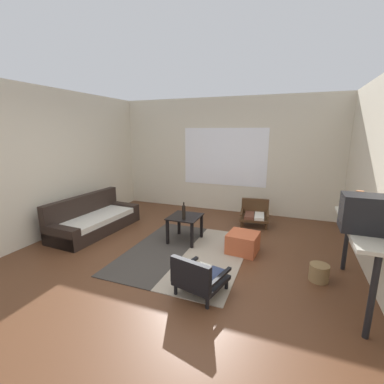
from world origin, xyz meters
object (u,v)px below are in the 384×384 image
Objects in this scene: crt_television at (369,214)px; clay_vase at (358,208)px; couch at (94,220)px; coffee_table at (185,221)px; glass_bottle at (184,212)px; console_shelf at (361,235)px; wicker_basket at (319,273)px; armchair_striped_foreground at (198,277)px; ottoman_orange at (243,243)px; armchair_by_window at (255,213)px.

clay_vase is (0.00, 0.53, -0.08)m from crt_television.
clay_vase is (4.37, -0.31, 0.80)m from couch.
coffee_table is at bearing 5.44° from couch.
glass_bottle reaches higher than coffee_table.
crt_television reaches higher than console_shelf.
couch is 1.23× the size of console_shelf.
armchair_striped_foreground is at bearing -147.89° from wicker_basket.
armchair_striped_foreground is 1.39m from ottoman_orange.
glass_bottle is (-2.44, 0.64, -0.19)m from console_shelf.
ottoman_orange is 0.31× the size of console_shelf.
armchair_by_window is 2.10× the size of glass_bottle.
armchair_by_window is 2.53× the size of wicker_basket.
couch is 5.68× the size of clay_vase.
couch is at bearing -178.05° from ottoman_orange.
glass_bottle is (0.05, -0.17, 0.23)m from coffee_table.
coffee_table is at bearing -127.54° from armchair_by_window.
glass_bottle is 2.19m from wicker_basket.
coffee_table is at bearing 169.01° from clay_vase.
console_shelf is at bearing 19.86° from armchair_striped_foreground.
armchair_by_window is 2.90m from crt_television.
coffee_table is 1.07m from ottoman_orange.
glass_bottle reaches higher than armchair_striped_foreground.
console_shelf is 5.04× the size of glass_bottle.
armchair_striped_foreground is at bearing -95.42° from armchair_by_window.
coffee_table is 0.88× the size of armchair_striped_foreground.
ottoman_orange is 1.09m from glass_bottle.
clay_vase reaches higher than couch.
coffee_table is 1.70m from armchair_by_window.
couch is 6.22× the size of glass_bottle.
armchair_striped_foreground is 2.12m from clay_vase.
glass_bottle is at bearing 172.60° from clay_vase.
couch is 2.93m from ottoman_orange.
couch is 7.49× the size of wicker_basket.
armchair_by_window is (2.91, 1.52, 0.02)m from couch.
armchair_by_window reaches higher than coffee_table.
couch is 4.53m from crt_television.
clay_vase is at bearing 13.74° from wicker_basket.
coffee_table is 2.79m from crt_television.
couch is at bearing 174.45° from wicker_basket.
ottoman_orange is 0.88× the size of crt_television.
wicker_basket is at bearing -166.26° from clay_vase.
crt_television is at bearing -22.20° from coffee_table.
crt_television is 1.61× the size of clay_vase.
crt_television reaches higher than ottoman_orange.
wicker_basket is at bearing 127.77° from crt_television.
armchair_by_window reaches higher than armchair_striped_foreground.
couch is 1.96m from glass_bottle.
armchair_striped_foreground is 1.98× the size of clay_vase.
armchair_striped_foreground reaches higher than coffee_table.
armchair_striped_foreground is 1.97m from crt_television.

